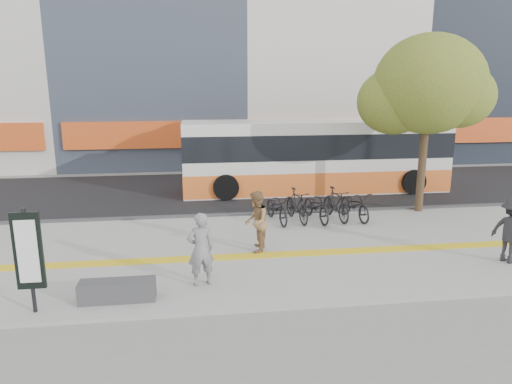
{
  "coord_description": "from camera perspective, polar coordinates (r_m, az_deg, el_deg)",
  "views": [
    {
      "loc": [
        -0.87,
        -10.63,
        4.65
      ],
      "look_at": [
        0.83,
        2.0,
        1.62
      ],
      "focal_mm": 32.33,
      "sensor_mm": 36.0,
      "label": 1
    }
  ],
  "objects": [
    {
      "name": "ground",
      "position": [
        11.63,
        -2.78,
        -10.19
      ],
      "size": [
        120.0,
        120.0,
        0.0
      ],
      "primitive_type": "plane",
      "color": "slate",
      "rests_on": "ground"
    },
    {
      "name": "sidewalk",
      "position": [
        13.0,
        -3.36,
        -7.4
      ],
      "size": [
        40.0,
        7.0,
        0.08
      ],
      "primitive_type": "cube",
      "color": "slate",
      "rests_on": "ground"
    },
    {
      "name": "tactile_strip",
      "position": [
        12.52,
        -3.18,
        -8.01
      ],
      "size": [
        40.0,
        0.45,
        0.01
      ],
      "primitive_type": "cube",
      "color": "gold",
      "rests_on": "sidewalk"
    },
    {
      "name": "street",
      "position": [
        20.18,
        -4.99,
        0.1
      ],
      "size": [
        40.0,
        8.0,
        0.06
      ],
      "primitive_type": "cube",
      "color": "black",
      "rests_on": "ground"
    },
    {
      "name": "curb",
      "position": [
        16.31,
        -4.3,
        -2.96
      ],
      "size": [
        40.0,
        0.25,
        0.14
      ],
      "primitive_type": "cube",
      "color": "#3B3B3E",
      "rests_on": "ground"
    },
    {
      "name": "bench",
      "position": [
        10.52,
        -16.76,
        -11.6
      ],
      "size": [
        1.6,
        0.45,
        0.45
      ],
      "primitive_type": "cube",
      "color": "#3B3B3E",
      "rests_on": "sidewalk"
    },
    {
      "name": "signboard",
      "position": [
        10.25,
        -26.34,
        -6.73
      ],
      "size": [
        0.55,
        0.1,
        2.2
      ],
      "color": "black",
      "rests_on": "sidewalk"
    },
    {
      "name": "street_tree",
      "position": [
        17.42,
        20.33,
        12.13
      ],
      "size": [
        4.4,
        3.8,
        6.31
      ],
      "color": "#332517",
      "rests_on": "sidewalk"
    },
    {
      "name": "bus",
      "position": [
        20.06,
        7.35,
        4.18
      ],
      "size": [
        11.32,
        2.68,
        3.01
      ],
      "color": "silver",
      "rests_on": "street"
    },
    {
      "name": "bicycle_row",
      "position": [
        15.71,
        7.5,
        -1.7
      ],
      "size": [
        3.69,
        1.97,
        1.1
      ],
      "color": "black",
      "rests_on": "sidewalk"
    },
    {
      "name": "seated_woman",
      "position": [
        10.66,
        -6.86,
        -7.04
      ],
      "size": [
        0.72,
        0.56,
        1.73
      ],
      "primitive_type": "imported",
      "rotation": [
        0.0,
        0.0,
        3.4
      ],
      "color": "black",
      "rests_on": "sidewalk"
    },
    {
      "name": "pedestrian_tan",
      "position": [
        12.66,
        0.0,
        -3.69
      ],
      "size": [
        0.83,
        0.96,
        1.71
      ],
      "primitive_type": "imported",
      "rotation": [
        0.0,
        0.0,
        -1.81
      ],
      "color": "olive",
      "rests_on": "sidewalk"
    },
    {
      "name": "pedestrian_dark",
      "position": [
        13.63,
        29.08,
        -4.18
      ],
      "size": [
        0.99,
        1.26,
        1.7
      ],
      "primitive_type": "imported",
      "rotation": [
        0.0,
        0.0,
        1.95
      ],
      "color": "black",
      "rests_on": "sidewalk"
    }
  ]
}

